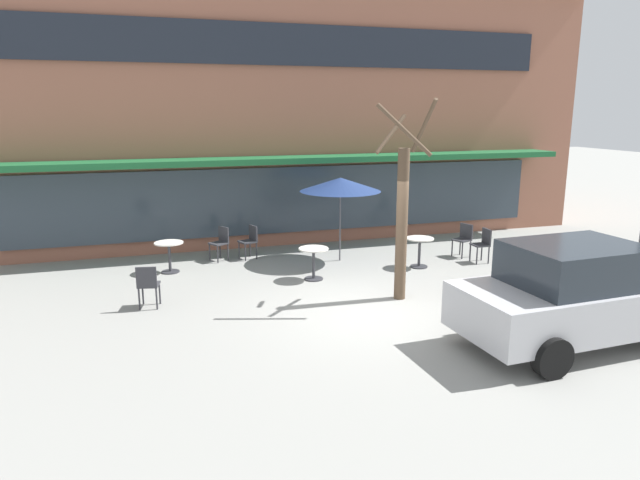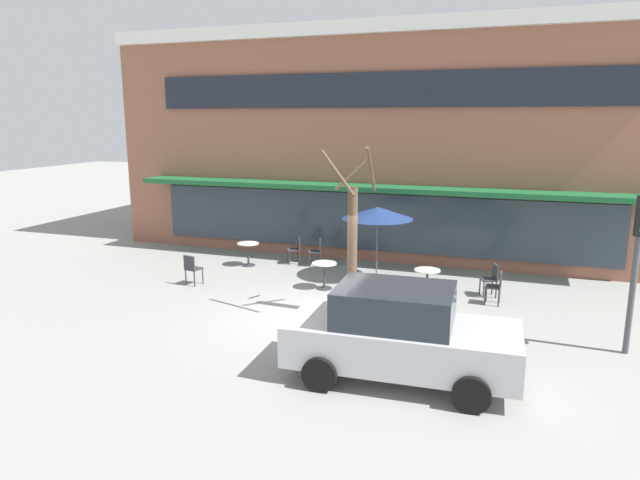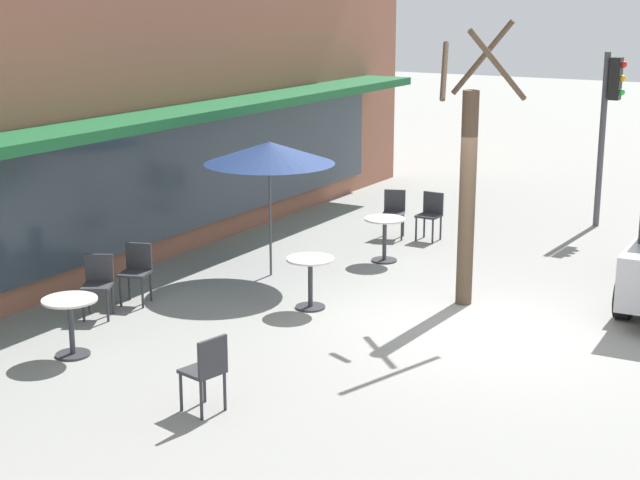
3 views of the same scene
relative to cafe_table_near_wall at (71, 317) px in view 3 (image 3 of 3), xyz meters
name	(u,v)px [view 3 (image 3 of 3)]	position (x,y,z in m)	size (l,w,h in m)	color
ground_plane	(477,327)	(3.62, -4.05, -0.52)	(80.00, 80.00, 0.00)	gray
cafe_table_near_wall	(71,317)	(0.00, 0.00, 0.00)	(0.70, 0.70, 0.76)	#333338
cafe_table_streetside	(310,274)	(3.19, -1.63, 0.00)	(0.70, 0.70, 0.76)	#333338
cafe_table_by_tree	(385,232)	(6.05, -1.40, 0.00)	(0.70, 0.70, 0.76)	#333338
patio_umbrella_green_folded	(269,153)	(4.35, -0.18, 1.51)	(2.10, 2.10, 2.20)	#4C4C51
cafe_chair_0	(98,281)	(1.36, 0.79, 0.01)	(0.55, 0.55, 0.89)	#333338
cafe_chair_1	(431,212)	(7.84, -1.46, 0.01)	(0.41, 0.41, 0.89)	#333338
cafe_chair_2	(394,210)	(7.69, -0.78, 0.01)	(0.52, 0.52, 0.89)	#333338
cafe_chair_3	(137,268)	(2.13, 0.74, 0.01)	(0.51, 0.51, 0.89)	#333338
cafe_chair_4	(207,368)	(-0.54, -2.54, 0.01)	(0.48, 0.48, 0.89)	#333338
street_tree	(468,184)	(4.54, -3.49, 1.29)	(1.23, 1.30, 4.14)	brown
traffic_light_pole	(609,110)	(10.53, -3.95, 1.78)	(0.26, 0.44, 3.40)	#47474C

